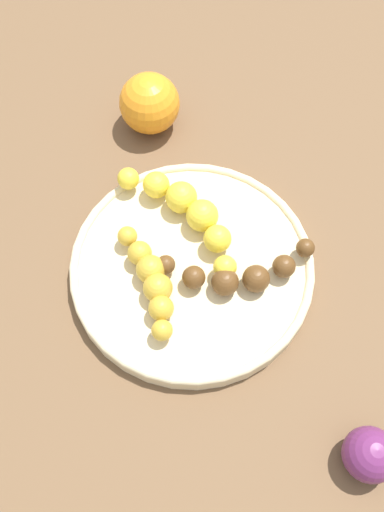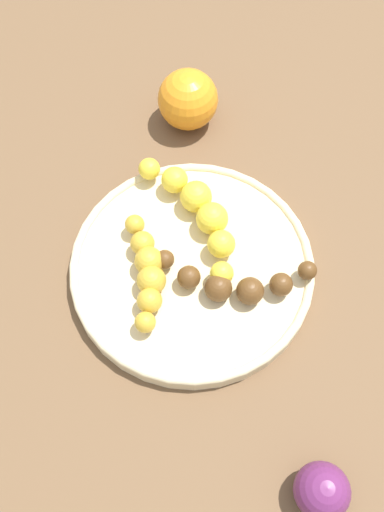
{
  "view_description": "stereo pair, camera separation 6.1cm",
  "coord_description": "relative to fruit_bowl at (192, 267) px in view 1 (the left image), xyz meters",
  "views": [
    {
      "loc": [
        -0.09,
        0.26,
        0.58
      ],
      "look_at": [
        0.0,
        0.0,
        0.04
      ],
      "focal_mm": 39.64,
      "sensor_mm": 36.0,
      "label": 1
    },
    {
      "loc": [
        -0.15,
        0.23,
        0.58
      ],
      "look_at": [
        0.0,
        0.0,
        0.04
      ],
      "focal_mm": 39.64,
      "sensor_mm": 36.0,
      "label": 2
    }
  ],
  "objects": [
    {
      "name": "fruit_bowl",
      "position": [
        0.0,
        0.0,
        0.0
      ],
      "size": [
        0.27,
        0.27,
        0.02
      ],
      "color": "beige",
      "rests_on": "ground_plane"
    },
    {
      "name": "banana_yellow",
      "position": [
        0.03,
        -0.05,
        0.03
      ],
      "size": [
        0.17,
        0.1,
        0.04
      ],
      "rotation": [
        0.0,
        0.0,
        4.27
      ],
      "color": "yellow",
      "rests_on": "fruit_bowl"
    },
    {
      "name": "ground_plane",
      "position": [
        0.0,
        0.0,
        -0.01
      ],
      "size": [
        2.4,
        2.4,
        0.0
      ],
      "primitive_type": "plane",
      "color": "brown"
    },
    {
      "name": "banana_overripe",
      "position": [
        -0.05,
        0.0,
        0.02
      ],
      "size": [
        0.16,
        0.1,
        0.03
      ],
      "rotation": [
        0.0,
        0.0,
        2.06
      ],
      "color": "#593819",
      "rests_on": "fruit_bowl"
    },
    {
      "name": "orange_fruit",
      "position": [
        0.12,
        -0.18,
        0.03
      ],
      "size": [
        0.08,
        0.08,
        0.08
      ],
      "primitive_type": "sphere",
      "color": "orange",
      "rests_on": "ground_plane"
    },
    {
      "name": "plum_purple",
      "position": [
        -0.22,
        0.13,
        0.01
      ],
      "size": [
        0.05,
        0.05,
        0.05
      ],
      "primitive_type": "sphere",
      "color": "#662659",
      "rests_on": "ground_plane"
    },
    {
      "name": "banana_spotted",
      "position": [
        0.03,
        0.04,
        0.02
      ],
      "size": [
        0.1,
        0.11,
        0.03
      ],
      "rotation": [
        0.0,
        0.0,
        3.86
      ],
      "color": "gold",
      "rests_on": "fruit_bowl"
    }
  ]
}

